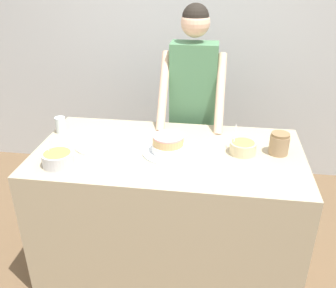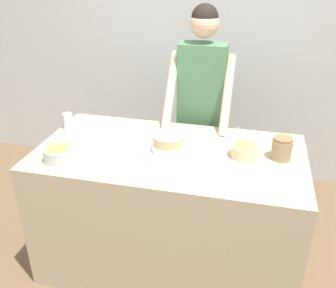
{
  "view_description": "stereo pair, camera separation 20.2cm",
  "coord_description": "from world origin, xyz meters",
  "px_view_note": "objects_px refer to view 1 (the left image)",
  "views": [
    {
      "loc": [
        0.3,
        -1.69,
        2.08
      ],
      "look_at": [
        0.0,
        0.42,
        1.01
      ],
      "focal_mm": 40.0,
      "sensor_mm": 36.0,
      "label": 1
    },
    {
      "loc": [
        0.5,
        -1.66,
        2.08
      ],
      "look_at": [
        0.0,
        0.42,
        1.01
      ],
      "focal_mm": 40.0,
      "sensor_mm": 36.0,
      "label": 2
    }
  ],
  "objects_px": {
    "frosting_bowl_olive": "(58,158)",
    "frosting_bowl_yellow": "(243,147)",
    "stoneware_jar": "(279,144)",
    "drinking_glass": "(61,125)",
    "person_baker": "(193,94)",
    "cake": "(169,145)",
    "ceramic_plate": "(96,146)"
  },
  "relations": [
    {
      "from": "frosting_bowl_olive",
      "to": "frosting_bowl_yellow",
      "type": "distance_m",
      "value": 1.17
    },
    {
      "from": "frosting_bowl_olive",
      "to": "stoneware_jar",
      "type": "xyz_separation_m",
      "value": [
        1.35,
        0.35,
        0.03
      ]
    },
    {
      "from": "frosting_bowl_olive",
      "to": "drinking_glass",
      "type": "distance_m",
      "value": 0.49
    },
    {
      "from": "frosting_bowl_olive",
      "to": "frosting_bowl_yellow",
      "type": "xyz_separation_m",
      "value": [
        1.12,
        0.32,
        -0.0
      ]
    },
    {
      "from": "person_baker",
      "to": "cake",
      "type": "relative_size",
      "value": 5.29
    },
    {
      "from": "stoneware_jar",
      "to": "frosting_bowl_olive",
      "type": "bearing_deg",
      "value": -165.67
    },
    {
      "from": "ceramic_plate",
      "to": "stoneware_jar",
      "type": "bearing_deg",
      "value": 3.53
    },
    {
      "from": "person_baker",
      "to": "frosting_bowl_olive",
      "type": "relative_size",
      "value": 9.39
    },
    {
      "from": "frosting_bowl_yellow",
      "to": "stoneware_jar",
      "type": "relative_size",
      "value": 1.25
    },
    {
      "from": "ceramic_plate",
      "to": "stoneware_jar",
      "type": "distance_m",
      "value": 1.21
    },
    {
      "from": "cake",
      "to": "stoneware_jar",
      "type": "xyz_separation_m",
      "value": [
        0.7,
        0.09,
        0.02
      ]
    },
    {
      "from": "person_baker",
      "to": "stoneware_jar",
      "type": "xyz_separation_m",
      "value": [
        0.61,
        -0.6,
        -0.1
      ]
    },
    {
      "from": "cake",
      "to": "frosting_bowl_yellow",
      "type": "height_order",
      "value": "frosting_bowl_yellow"
    },
    {
      "from": "person_baker",
      "to": "cake",
      "type": "bearing_deg",
      "value": -98.06
    },
    {
      "from": "person_baker",
      "to": "frosting_bowl_yellow",
      "type": "relative_size",
      "value": 9.93
    },
    {
      "from": "person_baker",
      "to": "ceramic_plate",
      "type": "height_order",
      "value": "person_baker"
    },
    {
      "from": "person_baker",
      "to": "frosting_bowl_olive",
      "type": "xyz_separation_m",
      "value": [
        -0.75,
        -0.94,
        -0.13
      ]
    },
    {
      "from": "frosting_bowl_yellow",
      "to": "ceramic_plate",
      "type": "relative_size",
      "value": 0.67
    },
    {
      "from": "ceramic_plate",
      "to": "stoneware_jar",
      "type": "xyz_separation_m",
      "value": [
        1.21,
        0.07,
        0.06
      ]
    },
    {
      "from": "frosting_bowl_olive",
      "to": "frosting_bowl_yellow",
      "type": "height_order",
      "value": "frosting_bowl_yellow"
    },
    {
      "from": "person_baker",
      "to": "stoneware_jar",
      "type": "height_order",
      "value": "person_baker"
    },
    {
      "from": "frosting_bowl_yellow",
      "to": "frosting_bowl_olive",
      "type": "bearing_deg",
      "value": -164.18
    },
    {
      "from": "cake",
      "to": "frosting_bowl_olive",
      "type": "bearing_deg",
      "value": -158.69
    },
    {
      "from": "frosting_bowl_yellow",
      "to": "stoneware_jar",
      "type": "distance_m",
      "value": 0.23
    },
    {
      "from": "drinking_glass",
      "to": "ceramic_plate",
      "type": "distance_m",
      "value": 0.37
    },
    {
      "from": "cake",
      "to": "frosting_bowl_yellow",
      "type": "xyz_separation_m",
      "value": [
        0.48,
        0.07,
        -0.01
      ]
    },
    {
      "from": "frosting_bowl_olive",
      "to": "ceramic_plate",
      "type": "height_order",
      "value": "frosting_bowl_olive"
    },
    {
      "from": "person_baker",
      "to": "drinking_glass",
      "type": "xyz_separation_m",
      "value": [
        -0.91,
        -0.49,
        -0.12
      ]
    },
    {
      "from": "cake",
      "to": "frosting_bowl_yellow",
      "type": "bearing_deg",
      "value": 7.84
    },
    {
      "from": "frosting_bowl_olive",
      "to": "stoneware_jar",
      "type": "relative_size",
      "value": 1.32
    },
    {
      "from": "cake",
      "to": "stoneware_jar",
      "type": "bearing_deg",
      "value": 7.5
    },
    {
      "from": "person_baker",
      "to": "cake",
      "type": "xyz_separation_m",
      "value": [
        -0.1,
        -0.69,
        -0.12
      ]
    }
  ]
}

